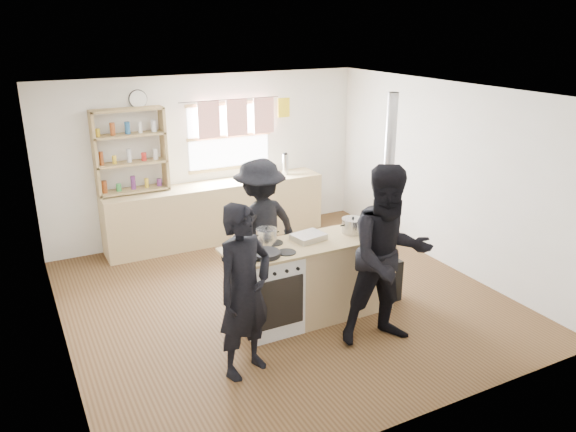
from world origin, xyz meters
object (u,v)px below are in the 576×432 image
object	(u,v)px
bread_board	(373,226)
person_near_right	(389,257)
skillet_greens	(266,254)
roast_tray	(308,236)
thermos	(285,164)
person_near_left	(244,291)
flue_heater	(384,249)
stockpot_stove	(267,236)
stockpot_counter	(353,226)
person_far	(260,227)
cooking_island	(315,279)

from	to	relation	value
bread_board	person_near_right	distance (m)	0.86
skillet_greens	roast_tray	bearing A→B (deg)	17.81
thermos	person_near_right	world-z (taller)	person_near_right
skillet_greens	person_near_left	xyz separation A→B (m)	(-0.46, -0.50, -0.10)
roast_tray	flue_heater	xyz separation A→B (m)	(1.01, -0.07, -0.32)
roast_tray	stockpot_stove	xyz separation A→B (m)	(-0.46, 0.12, 0.05)
stockpot_counter	stockpot_stove	bearing A→B (deg)	170.64
roast_tray	skillet_greens	bearing A→B (deg)	-162.19
stockpot_stove	person_far	distance (m)	0.74
skillet_greens	person_near_left	size ratio (longest dim) A/B	0.25
thermos	stockpot_counter	xyz separation A→B (m)	(-0.54, -2.75, -0.05)
roast_tray	stockpot_stove	size ratio (longest dim) A/B	1.66
roast_tray	person_far	world-z (taller)	person_far
stockpot_stove	bread_board	distance (m)	1.29
stockpot_stove	stockpot_counter	size ratio (longest dim) A/B	0.91
roast_tray	flue_heater	world-z (taller)	flue_heater
person_near_right	person_far	bearing A→B (deg)	124.62
bread_board	flue_heater	world-z (taller)	flue_heater
thermos	cooking_island	xyz separation A→B (m)	(-1.04, -2.77, -0.60)
thermos	person_near_left	bearing A→B (deg)	-122.57
thermos	skillet_greens	world-z (taller)	thermos
thermos	person_near_right	bearing A→B (deg)	-100.16
person_far	stockpot_stove	bearing A→B (deg)	57.30
bread_board	thermos	bearing A→B (deg)	84.27
stockpot_counter	cooking_island	bearing A→B (deg)	-177.53
person_near_right	thermos	bearing A→B (deg)	92.09
cooking_island	stockpot_stove	bearing A→B (deg)	159.92
stockpot_counter	thermos	bearing A→B (deg)	78.90
thermos	stockpot_stove	size ratio (longest dim) A/B	1.43
cooking_island	person_near_left	world-z (taller)	person_near_left
bread_board	person_near_left	world-z (taller)	person_near_left
stockpot_stove	person_far	world-z (taller)	person_far
cooking_island	roast_tray	xyz separation A→B (m)	(-0.06, 0.07, 0.50)
person_near_left	skillet_greens	bearing A→B (deg)	27.74
stockpot_stove	person_near_left	xyz separation A→B (m)	(-0.62, -0.82, -0.16)
flue_heater	person_near_left	size ratio (longest dim) A/B	1.46
person_near_left	flue_heater	bearing A→B (deg)	-3.08
skillet_greens	stockpot_stove	distance (m)	0.36
person_near_left	person_near_right	size ratio (longest dim) A/B	0.89
cooking_island	person_near_left	distance (m)	1.36
thermos	person_near_left	distance (m)	4.04
person_near_left	thermos	bearing A→B (deg)	37.48
skillet_greens	bread_board	size ratio (longest dim) A/B	1.27
thermos	person_near_right	distance (m)	3.62
bread_board	person_far	size ratio (longest dim) A/B	0.20
thermos	person_near_left	size ratio (longest dim) A/B	0.19
skillet_greens	person_far	xyz separation A→B (m)	(0.40, 1.00, -0.11)
stockpot_stove	skillet_greens	bearing A→B (deg)	-116.94
skillet_greens	bread_board	bearing A→B (deg)	5.09
roast_tray	person_near_left	xyz separation A→B (m)	(-1.08, -0.70, -0.11)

